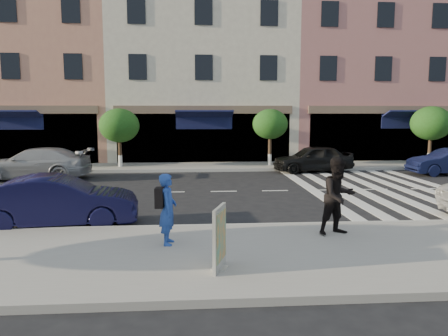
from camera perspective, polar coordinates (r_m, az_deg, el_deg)
ground at (r=12.93m, az=1.27°, el=-6.32°), size 120.00×120.00×0.00m
sidewalk_near at (r=9.33m, az=3.51°, el=-11.34°), size 60.00×4.50×0.15m
sidewalk_far at (r=23.72m, az=-1.27°, el=0.19°), size 60.00×3.00×0.15m
building_west_mid at (r=31.33m, az=-23.13°, el=14.07°), size 10.00×9.00×14.00m
building_centre at (r=29.61m, az=-2.90°, el=12.15°), size 11.00×9.00×11.00m
building_east_mid at (r=32.30m, az=19.51°, el=13.13°), size 13.00×9.00×13.00m
street_tree_wb at (r=23.62m, az=-13.52°, el=5.39°), size 2.10×2.10×3.06m
street_tree_c at (r=23.69m, az=6.04°, el=5.68°), size 1.90×1.90×3.04m
street_tree_ea at (r=26.79m, az=25.44°, el=5.28°), size 2.20×2.20×3.19m
photographer at (r=9.71m, az=-7.34°, el=-5.35°), size 0.41×0.60×1.57m
walker at (r=10.72m, az=14.71°, el=-3.57°), size 1.07×0.94×1.85m
poster_board at (r=8.17m, az=-0.57°, el=-9.24°), size 0.35×0.76×1.19m
car_near_mid at (r=12.48m, az=-20.87°, el=-4.08°), size 4.29×1.86×1.37m
car_far_left at (r=21.49m, az=-23.44°, el=0.53°), size 5.06×2.36×1.43m
car_far_mid at (r=22.58m, az=11.54°, el=1.22°), size 4.17×2.07×1.36m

